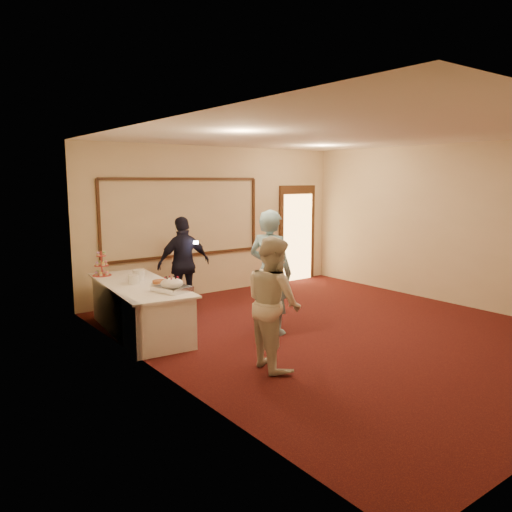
{
  "coord_description": "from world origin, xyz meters",
  "views": [
    {
      "loc": [
        -5.55,
        -5.21,
        2.35
      ],
      "look_at": [
        -0.91,
        0.97,
        1.15
      ],
      "focal_mm": 35.0,
      "sensor_mm": 36.0,
      "label": 1
    }
  ],
  "objects_px": {
    "woman": "(273,302)",
    "man": "(270,272)",
    "pavlova_tray": "(172,285)",
    "cupcake_stand": "(102,266)",
    "plate_stack_b": "(139,275)",
    "plate_stack_a": "(134,279)",
    "tart": "(160,282)",
    "guest": "(184,264)",
    "buffet_table": "(140,308)"
  },
  "relations": [
    {
      "from": "man",
      "to": "woman",
      "type": "bearing_deg",
      "value": 120.3
    },
    {
      "from": "tart",
      "to": "plate_stack_a",
      "type": "bearing_deg",
      "value": 144.16
    },
    {
      "from": "cupcake_stand",
      "to": "man",
      "type": "height_order",
      "value": "man"
    },
    {
      "from": "woman",
      "to": "guest",
      "type": "height_order",
      "value": "guest"
    },
    {
      "from": "guest",
      "to": "man",
      "type": "bearing_deg",
      "value": 105.57
    },
    {
      "from": "cupcake_stand",
      "to": "guest",
      "type": "relative_size",
      "value": 0.26
    },
    {
      "from": "buffet_table",
      "to": "woman",
      "type": "xyz_separation_m",
      "value": [
        0.76,
        -2.33,
        0.44
      ]
    },
    {
      "from": "pavlova_tray",
      "to": "man",
      "type": "height_order",
      "value": "man"
    },
    {
      "from": "buffet_table",
      "to": "guest",
      "type": "height_order",
      "value": "guest"
    },
    {
      "from": "guest",
      "to": "buffet_table",
      "type": "bearing_deg",
      "value": 36.87
    },
    {
      "from": "buffet_table",
      "to": "cupcake_stand",
      "type": "relative_size",
      "value": 5.77
    },
    {
      "from": "tart",
      "to": "buffet_table",
      "type": "bearing_deg",
      "value": 139.89
    },
    {
      "from": "pavlova_tray",
      "to": "plate_stack_a",
      "type": "xyz_separation_m",
      "value": [
        -0.24,
        0.79,
        -0.01
      ]
    },
    {
      "from": "buffet_table",
      "to": "pavlova_tray",
      "type": "relative_size",
      "value": 4.46
    },
    {
      "from": "pavlova_tray",
      "to": "plate_stack_b",
      "type": "distance_m",
      "value": 1.03
    },
    {
      "from": "buffet_table",
      "to": "tart",
      "type": "relative_size",
      "value": 9.52
    },
    {
      "from": "buffet_table",
      "to": "man",
      "type": "distance_m",
      "value": 2.08
    },
    {
      "from": "plate_stack_a",
      "to": "tart",
      "type": "height_order",
      "value": "plate_stack_a"
    },
    {
      "from": "plate_stack_a",
      "to": "guest",
      "type": "height_order",
      "value": "guest"
    },
    {
      "from": "cupcake_stand",
      "to": "tart",
      "type": "xyz_separation_m",
      "value": [
        0.47,
        -1.18,
        -0.13
      ]
    },
    {
      "from": "plate_stack_a",
      "to": "woman",
      "type": "height_order",
      "value": "woman"
    },
    {
      "from": "buffet_table",
      "to": "cupcake_stand",
      "type": "height_order",
      "value": "cupcake_stand"
    },
    {
      "from": "plate_stack_b",
      "to": "man",
      "type": "distance_m",
      "value": 2.09
    },
    {
      "from": "tart",
      "to": "man",
      "type": "distance_m",
      "value": 1.68
    },
    {
      "from": "woman",
      "to": "man",
      "type": "bearing_deg",
      "value": -26.2
    },
    {
      "from": "man",
      "to": "woman",
      "type": "height_order",
      "value": "man"
    },
    {
      "from": "plate_stack_b",
      "to": "man",
      "type": "xyz_separation_m",
      "value": [
        1.48,
        -1.46,
        0.1
      ]
    },
    {
      "from": "cupcake_stand",
      "to": "plate_stack_b",
      "type": "bearing_deg",
      "value": -64.49
    },
    {
      "from": "guest",
      "to": "plate_stack_a",
      "type": "bearing_deg",
      "value": 34.7
    },
    {
      "from": "man",
      "to": "plate_stack_a",
      "type": "bearing_deg",
      "value": 31.0
    },
    {
      "from": "plate_stack_a",
      "to": "plate_stack_b",
      "type": "distance_m",
      "value": 0.3
    },
    {
      "from": "woman",
      "to": "guest",
      "type": "bearing_deg",
      "value": 2.55
    },
    {
      "from": "pavlova_tray",
      "to": "woman",
      "type": "bearing_deg",
      "value": -69.2
    },
    {
      "from": "buffet_table",
      "to": "tart",
      "type": "height_order",
      "value": "tart"
    },
    {
      "from": "tart",
      "to": "man",
      "type": "bearing_deg",
      "value": -36.31
    },
    {
      "from": "plate_stack_b",
      "to": "tart",
      "type": "distance_m",
      "value": 0.5
    },
    {
      "from": "tart",
      "to": "woman",
      "type": "distance_m",
      "value": 2.17
    },
    {
      "from": "buffet_table",
      "to": "woman",
      "type": "bearing_deg",
      "value": -71.98
    },
    {
      "from": "guest",
      "to": "plate_stack_b",
      "type": "bearing_deg",
      "value": 29.44
    },
    {
      "from": "man",
      "to": "woman",
      "type": "distance_m",
      "value": 1.41
    },
    {
      "from": "plate_stack_b",
      "to": "tart",
      "type": "height_order",
      "value": "plate_stack_b"
    },
    {
      "from": "plate_stack_b",
      "to": "woman",
      "type": "xyz_separation_m",
      "value": [
        0.64,
        -2.58,
        -0.02
      ]
    },
    {
      "from": "cupcake_stand",
      "to": "tart",
      "type": "bearing_deg",
      "value": -68.1
    },
    {
      "from": "plate_stack_a",
      "to": "man",
      "type": "bearing_deg",
      "value": -36.22
    },
    {
      "from": "cupcake_stand",
      "to": "woman",
      "type": "height_order",
      "value": "woman"
    },
    {
      "from": "cupcake_stand",
      "to": "guest",
      "type": "xyz_separation_m",
      "value": [
        1.42,
        -0.19,
        -0.08
      ]
    },
    {
      "from": "cupcake_stand",
      "to": "plate_stack_a",
      "type": "relative_size",
      "value": 2.56
    },
    {
      "from": "cupcake_stand",
      "to": "tart",
      "type": "relative_size",
      "value": 1.65
    },
    {
      "from": "plate_stack_b",
      "to": "woman",
      "type": "height_order",
      "value": "woman"
    },
    {
      "from": "woman",
      "to": "plate_stack_b",
      "type": "bearing_deg",
      "value": 24.63
    }
  ]
}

